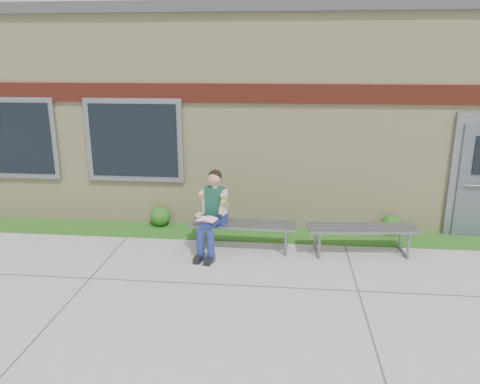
# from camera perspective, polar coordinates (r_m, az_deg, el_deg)

# --- Properties ---
(ground) EXTENTS (80.00, 80.00, 0.00)m
(ground) POSITION_cam_1_polar(r_m,az_deg,el_deg) (6.54, 5.92, -13.57)
(ground) COLOR #9E9E99
(ground) RESTS_ON ground
(grass_strip) EXTENTS (16.00, 0.80, 0.02)m
(grass_strip) POSITION_cam_1_polar(r_m,az_deg,el_deg) (8.89, 5.94, -5.25)
(grass_strip) COLOR #1F5416
(grass_strip) RESTS_ON ground
(school_building) EXTENTS (16.20, 6.22, 4.20)m
(school_building) POSITION_cam_1_polar(r_m,az_deg,el_deg) (11.73, 6.24, 10.44)
(school_building) COLOR beige
(school_building) RESTS_ON ground
(bench_left) EXTENTS (1.85, 0.56, 0.48)m
(bench_left) POSITION_cam_1_polar(r_m,az_deg,el_deg) (8.13, 0.48, -4.54)
(bench_left) COLOR slate
(bench_left) RESTS_ON ground
(bench_right) EXTENTS (1.88, 0.68, 0.48)m
(bench_right) POSITION_cam_1_polar(r_m,az_deg,el_deg) (8.20, 14.59, -4.87)
(bench_right) COLOR slate
(bench_right) RESTS_ON ground
(girl) EXTENTS (0.53, 0.90, 1.43)m
(girl) POSITION_cam_1_polar(r_m,az_deg,el_deg) (7.86, -3.39, -2.38)
(girl) COLOR navy
(girl) RESTS_ON ground
(shrub_mid) EXTENTS (0.39, 0.39, 0.39)m
(shrub_mid) POSITION_cam_1_polar(r_m,az_deg,el_deg) (9.38, -9.66, -2.91)
(shrub_mid) COLOR #1F5416
(shrub_mid) RESTS_ON grass_strip
(shrub_east) EXTENTS (0.37, 0.37, 0.37)m
(shrub_east) POSITION_cam_1_polar(r_m,az_deg,el_deg) (9.28, 17.95, -3.78)
(shrub_east) COLOR #1F5416
(shrub_east) RESTS_ON grass_strip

